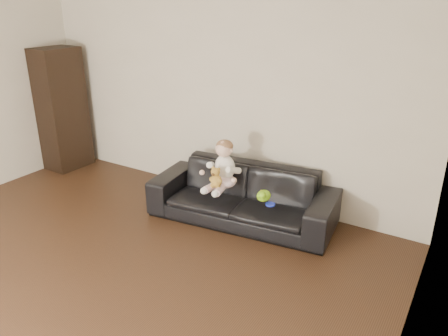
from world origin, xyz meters
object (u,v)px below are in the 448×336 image
Objects in this scene: cabinet at (62,109)px; toy_green at (264,196)px; baby at (223,167)px; toy_rattle at (261,194)px; sofa at (242,195)px; teddy_bear at (216,178)px; toy_blue_disc at (270,204)px.

cabinet is 10.20× the size of toy_green.
toy_rattle is at bearing -4.61° from baby.
sofa reaches higher than toy_rattle.
teddy_bear is 0.63m from toy_blue_disc.
toy_green is at bearing -33.98° from sofa.
teddy_bear is (0.01, -0.16, -0.06)m from baby.
toy_rattle reaches higher than toy_blue_disc.
toy_green reaches higher than toy_rattle.
cabinet is 3.23m from toy_rattle.
baby reaches higher than toy_green.
cabinet is (-2.92, 0.10, 0.54)m from sofa.
toy_blue_disc is at bearing -33.74° from sofa.
baby reaches higher than teddy_bear.
toy_blue_disc is (0.61, -0.12, -0.23)m from baby.
toy_green is at bearing -12.42° from baby.
sofa is 1.20× the size of cabinet.
toy_green is at bearing 0.22° from teddy_bear.
baby reaches higher than toy_rattle.
toy_green is (0.34, -0.18, 0.15)m from sofa.
cabinet is at bearing 170.50° from baby.
baby is at bearing 169.38° from toy_blue_disc.
baby is (2.74, -0.21, -0.22)m from cabinet.
toy_rattle is 0.69× the size of toy_blue_disc.
toy_blue_disc is (3.35, -0.33, -0.44)m from cabinet.
cabinet is at bearing 171.48° from sofa.
sofa is 29.95× the size of toy_rattle.
toy_green is (3.25, -0.28, -0.39)m from cabinet.
baby is at bearing -2.32° from cabinet.
toy_rattle is at bearing 143.15° from toy_blue_disc.
baby is 7.97× the size of toy_rattle.
cabinet reaches higher than toy_green.
teddy_bear is at bearing -91.55° from baby.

